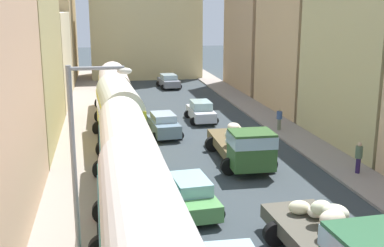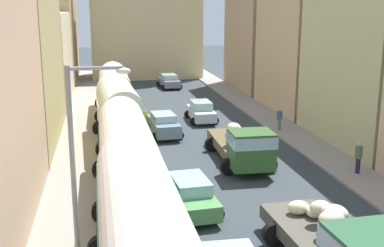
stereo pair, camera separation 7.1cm
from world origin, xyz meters
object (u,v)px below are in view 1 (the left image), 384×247
object	(u,v)px
streetlamp_near	(82,159)
car_1	(169,81)
pedestrian_1	(359,157)
parked_bus_0	(144,239)
parked_bus_1	(126,151)
car_4	(163,125)
parked_bus_2	(119,110)
pedestrian_2	(279,119)
cargo_truck_0	(348,247)
car_0	(201,111)
cargo_truck_1	(243,145)
parked_bus_3	(114,89)
car_3	(191,194)

from	to	relation	value
streetlamp_near	car_1	bearing A→B (deg)	78.24
pedestrian_1	parked_bus_0	bearing A→B (deg)	-141.10
parked_bus_1	streetlamp_near	xyz separation A→B (m)	(-1.65, -7.15, 1.94)
car_4	pedestrian_1	size ratio (longest dim) A/B	2.36
parked_bus_2	pedestrian_2	world-z (taller)	parked_bus_2
parked_bus_2	car_1	distance (m)	22.60
parked_bus_2	cargo_truck_0	world-z (taller)	parked_bus_2
pedestrian_2	streetlamp_near	size ratio (longest dim) A/B	0.24
parked_bus_2	car_0	bearing A→B (deg)	39.95
pedestrian_1	streetlamp_near	world-z (taller)	streetlamp_near
cargo_truck_1	car_0	distance (m)	11.11
parked_bus_2	car_0	world-z (taller)	parked_bus_2
cargo_truck_0	car_0	distance (m)	23.11
parked_bus_1	pedestrian_2	bearing A→B (deg)	42.16
parked_bus_2	pedestrian_2	xyz separation A→B (m)	(11.22, 1.16, -1.33)
pedestrian_2	parked_bus_3	bearing A→B (deg)	145.04
parked_bus_0	streetlamp_near	bearing A→B (deg)	131.84
parked_bus_0	car_4	xyz separation A→B (m)	(3.04, 19.56, -1.51)
parked_bus_0	pedestrian_2	world-z (taller)	parked_bus_0
parked_bus_1	parked_bus_3	size ratio (longest dim) A/B	0.99
car_0	streetlamp_near	size ratio (longest dim) A/B	0.59
car_3	pedestrian_1	world-z (taller)	pedestrian_1
parked_bus_3	pedestrian_1	xyz separation A→B (m)	(12.00, -17.32, -1.12)
parked_bus_0	parked_bus_3	size ratio (longest dim) A/B	1.15
cargo_truck_0	car_3	size ratio (longest dim) A/B	1.61
car_0	car_1	xyz separation A→B (m)	(-0.23, 16.26, -0.03)
parked_bus_1	streetlamp_near	world-z (taller)	streetlamp_near
car_1	car_4	size ratio (longest dim) A/B	1.01
car_1	streetlamp_near	distance (m)	38.78
cargo_truck_1	parked_bus_0	bearing A→B (deg)	-117.98
car_4	pedestrian_2	distance (m)	8.19
parked_bus_1	parked_bus_2	distance (m)	9.00
parked_bus_3	car_1	bearing A→B (deg)	63.85
parked_bus_0	car_4	bearing A→B (deg)	81.17
streetlamp_near	parked_bus_3	bearing A→B (deg)	86.24
pedestrian_2	streetlamp_near	distance (m)	21.81
car_3	pedestrian_1	bearing A→B (deg)	16.46
parked_bus_1	cargo_truck_0	bearing A→B (deg)	-53.84
car_1	streetlamp_near	size ratio (longest dim) A/B	0.61
parked_bus_0	parked_bus_3	distance (m)	27.00
parked_bus_0	streetlamp_near	world-z (taller)	streetlamp_near
cargo_truck_1	pedestrian_2	world-z (taller)	cargo_truck_1
car_0	parked_bus_0	bearing A→B (deg)	-105.41
parked_bus_0	parked_bus_1	xyz separation A→B (m)	(0.00, 9.00, -0.09)
parked_bus_0	cargo_truck_1	world-z (taller)	parked_bus_0
parked_bus_0	parked_bus_3	xyz separation A→B (m)	(0.00, 27.00, -0.16)
cargo_truck_0	car_4	distance (m)	19.56
pedestrian_1	car_1	bearing A→B (deg)	100.91
car_4	streetlamp_near	world-z (taller)	streetlamp_near
parked_bus_3	car_1	size ratio (longest dim) A/B	2.03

